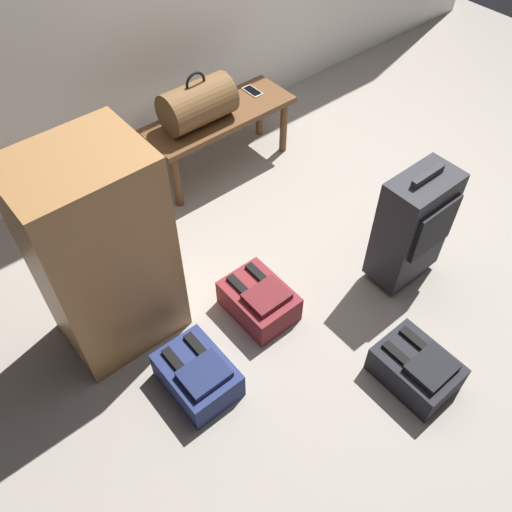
# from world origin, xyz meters

# --- Properties ---
(ground_plane) EXTENTS (6.60, 6.60, 0.00)m
(ground_plane) POSITION_xyz_m (0.00, 0.00, 0.00)
(ground_plane) COLOR gray
(bench) EXTENTS (1.00, 0.36, 0.43)m
(bench) POSITION_xyz_m (-0.21, 1.09, 0.36)
(bench) COLOR brown
(bench) RESTS_ON ground
(duffel_bag_brown) EXTENTS (0.44, 0.26, 0.34)m
(duffel_bag_brown) POSITION_xyz_m (-0.36, 1.09, 0.56)
(duffel_bag_brown) COLOR brown
(duffel_bag_brown) RESTS_ON bench
(cell_phone) EXTENTS (0.07, 0.14, 0.01)m
(cell_phone) POSITION_xyz_m (0.11, 1.15, 0.43)
(cell_phone) COLOR silver
(cell_phone) RESTS_ON bench
(suitcase_upright_charcoal) EXTENTS (0.38, 0.25, 0.73)m
(suitcase_upright_charcoal) POSITION_xyz_m (-0.01, -0.31, 0.37)
(suitcase_upright_charcoal) COLOR black
(suitcase_upright_charcoal) RESTS_ON ground
(backpack_maroon) EXTENTS (0.28, 0.38, 0.21)m
(backpack_maroon) POSITION_xyz_m (-0.79, 0.00, 0.09)
(backpack_maroon) COLOR maroon
(backpack_maroon) RESTS_ON ground
(backpack_navy) EXTENTS (0.28, 0.38, 0.21)m
(backpack_navy) POSITION_xyz_m (-1.30, -0.15, 0.09)
(backpack_navy) COLOR navy
(backpack_navy) RESTS_ON ground
(backpack_dark) EXTENTS (0.28, 0.38, 0.21)m
(backpack_dark) POSITION_xyz_m (-0.47, -0.79, 0.09)
(backpack_dark) COLOR black
(backpack_dark) RESTS_ON ground
(side_cabinet) EXTENTS (0.56, 0.44, 1.10)m
(side_cabinet) POSITION_xyz_m (-1.40, 0.39, 0.55)
(side_cabinet) COLOR olive
(side_cabinet) RESTS_ON ground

